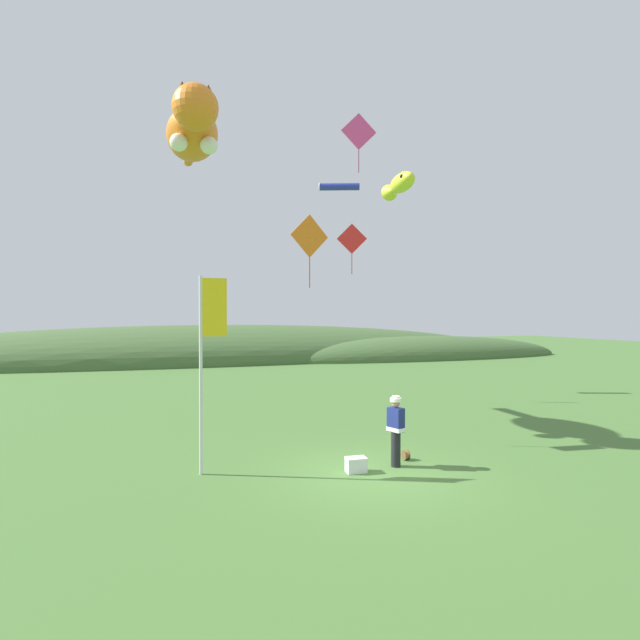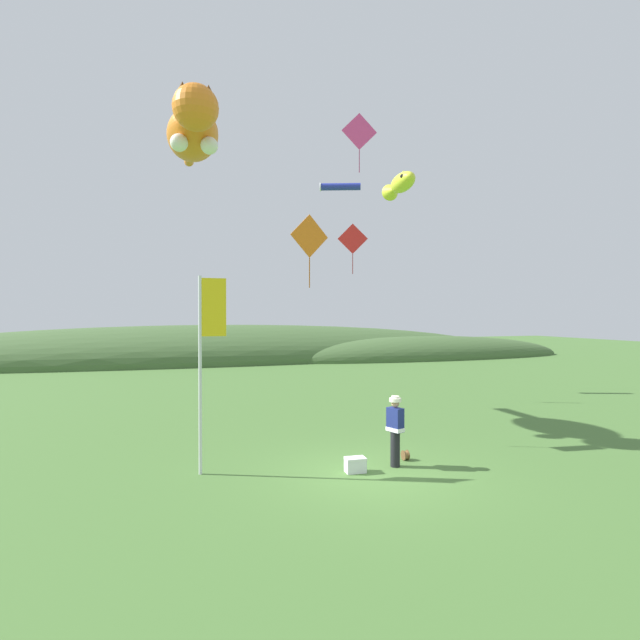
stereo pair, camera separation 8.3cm
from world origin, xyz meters
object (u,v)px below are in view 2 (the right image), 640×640
at_px(kite_fish_windsock, 400,184).
at_px(kite_diamond_red, 353,239).
at_px(festival_attendant, 395,429).
at_px(festival_banner_pole, 206,344).
at_px(kite_giant_cat, 193,131).
at_px(kite_spool, 405,455).
at_px(kite_diamond_orange, 309,237).
at_px(picnic_cooler, 355,465).
at_px(kite_tube_streamer, 340,187).
at_px(kite_diamond_pink, 359,132).

xyz_separation_m(kite_fish_windsock, kite_diamond_red, (0.12, 4.68, -1.29)).
relative_size(festival_attendant, festival_banner_pole, 0.37).
bearing_deg(festival_banner_pole, kite_giant_cat, 87.95).
height_order(kite_spool, kite_fish_windsock, kite_fish_windsock).
distance_m(kite_giant_cat, kite_diamond_orange, 6.42).
bearing_deg(picnic_cooler, kite_fish_windsock, 52.02).
bearing_deg(kite_spool, kite_fish_windsock, 63.52).
xyz_separation_m(festival_attendant, kite_tube_streamer, (3.35, 12.44, 9.33)).
bearing_deg(picnic_cooler, kite_diamond_pink, 65.79).
xyz_separation_m(kite_spool, festival_banner_pole, (-5.05, 0.58, 2.98)).
xyz_separation_m(kite_giant_cat, kite_diamond_orange, (3.06, -3.86, -4.11)).
relative_size(kite_diamond_orange, kite_diamond_red, 0.97).
height_order(kite_spool, kite_giant_cat, kite_giant_cat).
height_order(kite_giant_cat, kite_fish_windsock, kite_giant_cat).
bearing_deg(kite_fish_windsock, festival_attendant, -119.33).
bearing_deg(kite_fish_windsock, kite_diamond_pink, 104.25).
relative_size(festival_banner_pole, kite_tube_streamer, 2.30).
bearing_deg(kite_fish_windsock, kite_giant_cat, 163.26).
height_order(picnic_cooler, kite_diamond_orange, kite_diamond_orange).
bearing_deg(kite_diamond_orange, kite_giant_cat, 128.39).
bearing_deg(kite_diamond_orange, kite_diamond_red, 57.42).
relative_size(festival_attendant, kite_fish_windsock, 0.72).
xyz_separation_m(kite_spool, kite_fish_windsock, (2.20, 4.41, 8.36)).
xyz_separation_m(picnic_cooler, kite_tube_streamer, (4.47, 12.53, 10.10)).
distance_m(picnic_cooler, kite_diamond_orange, 6.77).
distance_m(kite_diamond_pink, kite_diamond_orange, 7.23).
bearing_deg(kite_tube_streamer, picnic_cooler, -109.65).
height_order(festival_attendant, kite_diamond_red, kite_diamond_red).
bearing_deg(kite_diamond_red, kite_giant_cat, -160.32).
distance_m(kite_spool, festival_banner_pole, 5.89).
bearing_deg(kite_diamond_pink, kite_giant_cat, -178.27).
relative_size(picnic_cooler, kite_fish_windsock, 0.21).
bearing_deg(kite_spool, kite_diamond_pink, 76.53).
distance_m(kite_giant_cat, kite_diamond_pink, 6.50).
bearing_deg(kite_diamond_orange, kite_fish_windsock, 23.66).
distance_m(kite_spool, kite_diamond_red, 11.75).
distance_m(festival_attendant, festival_banner_pole, 5.12).
bearing_deg(festival_attendant, festival_banner_pole, 167.64).
height_order(festival_attendant, kite_diamond_orange, kite_diamond_orange).
relative_size(festival_banner_pole, kite_diamond_red, 2.10).
relative_size(kite_fish_windsock, kite_tube_streamer, 1.19).
relative_size(kite_diamond_pink, kite_diamond_orange, 1.07).
bearing_deg(festival_attendant, kite_giant_cat, 121.94).
height_order(kite_fish_windsock, kite_diamond_red, kite_fish_windsock).
bearing_deg(kite_spool, kite_diamond_orange, 123.72).
xyz_separation_m(festival_attendant, kite_diamond_orange, (-1.27, 3.08, 5.20)).
bearing_deg(kite_spool, kite_diamond_red, 75.67).
distance_m(festival_attendant, kite_spool, 1.05).
xyz_separation_m(festival_attendant, kite_diamond_pink, (2.12, 7.13, 10.13)).
xyz_separation_m(festival_banner_pole, kite_diamond_pink, (6.66, 6.14, 7.98)).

